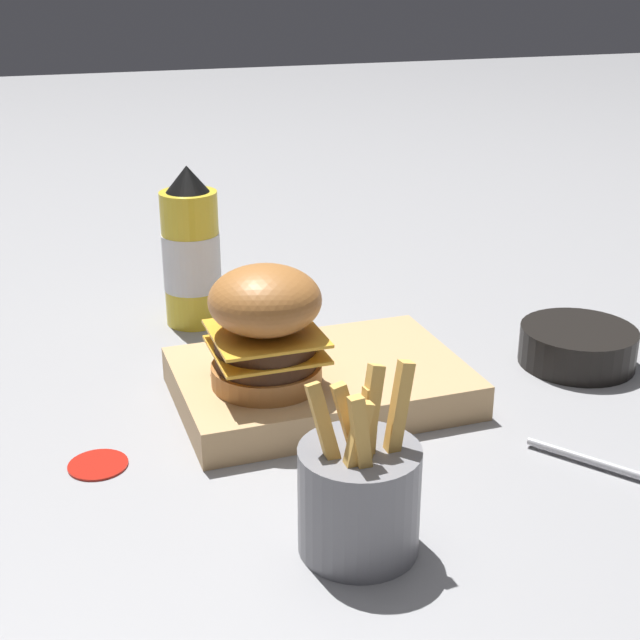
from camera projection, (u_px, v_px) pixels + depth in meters
The scene contains 7 objects.
ground_plane at pixel (315, 405), 0.89m from camera, with size 6.00×6.00×0.00m, color gray.
serving_board at pixel (320, 383), 0.90m from camera, with size 0.28×0.20×0.04m.
burger at pixel (266, 326), 0.83m from camera, with size 0.11×0.11×0.12m.
ketchup_bottle at pixel (191, 254), 1.06m from camera, with size 0.07×0.07×0.19m.
fries_basket at pixel (359, 494), 0.66m from camera, with size 0.09×0.09×0.15m.
side_bowl at pixel (576, 344), 0.97m from camera, with size 0.13×0.13×0.04m.
ketchup_puddle at pixel (98, 464), 0.78m from camera, with size 0.05×0.05×0.00m.
Camera 1 is at (-0.25, -0.75, 0.41)m, focal length 50.00 mm.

